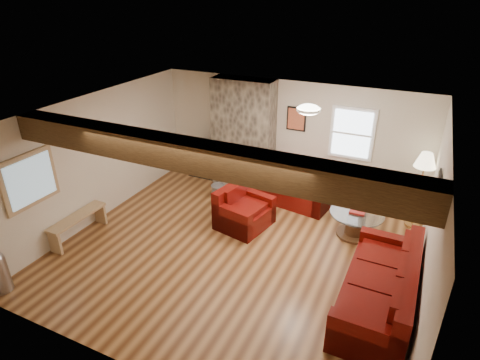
% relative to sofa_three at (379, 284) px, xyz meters
% --- Properties ---
extents(room, '(8.00, 8.00, 8.00)m').
position_rel_sofa_three_xyz_m(room, '(-2.48, 0.39, 0.81)').
color(room, '#583117').
rests_on(room, ground).
extents(floor, '(6.00, 6.00, 0.00)m').
position_rel_sofa_three_xyz_m(floor, '(-2.48, 0.39, -0.44)').
color(floor, '#583117').
rests_on(floor, ground).
extents(oak_beam, '(6.00, 0.36, 0.38)m').
position_rel_sofa_three_xyz_m(oak_beam, '(-2.48, -0.86, 1.87)').
color(oak_beam, black).
rests_on(oak_beam, room).
extents(chimney_breast, '(1.40, 0.67, 2.50)m').
position_rel_sofa_three_xyz_m(chimney_breast, '(-3.48, 2.88, 0.78)').
color(chimney_breast, '#37312B').
rests_on(chimney_breast, floor).
extents(back_window, '(0.90, 0.08, 1.10)m').
position_rel_sofa_three_xyz_m(back_window, '(-1.13, 3.10, 1.11)').
color(back_window, white).
rests_on(back_window, room).
extents(hatch_window, '(0.08, 1.00, 0.90)m').
position_rel_sofa_three_xyz_m(hatch_window, '(-5.44, -1.11, 1.01)').
color(hatch_window, '#A88458').
rests_on(hatch_window, room).
extents(ceiling_dome, '(0.40, 0.40, 0.18)m').
position_rel_sofa_three_xyz_m(ceiling_dome, '(-1.58, 1.29, 2.00)').
color(ceiling_dome, '#EDE4CA').
rests_on(ceiling_dome, room).
extents(artwork_back, '(0.42, 0.06, 0.52)m').
position_rel_sofa_three_xyz_m(artwork_back, '(-2.33, 3.10, 1.26)').
color(artwork_back, black).
rests_on(artwork_back, room).
extents(artwork_right, '(0.06, 0.55, 0.42)m').
position_rel_sofa_three_xyz_m(artwork_right, '(0.48, 0.69, 1.31)').
color(artwork_right, black).
rests_on(artwork_right, room).
extents(sofa_three, '(0.97, 2.27, 0.87)m').
position_rel_sofa_three_xyz_m(sofa_three, '(0.00, 0.00, 0.00)').
color(sofa_three, '#4A0506').
rests_on(sofa_three, floor).
extents(loveseat, '(1.77, 1.19, 0.88)m').
position_rel_sofa_three_xyz_m(loveseat, '(-2.13, 2.62, 0.00)').
color(loveseat, '#4A0506').
rests_on(loveseat, floor).
extents(armchair_red, '(1.03, 1.12, 0.79)m').
position_rel_sofa_three_xyz_m(armchair_red, '(-2.68, 1.21, -0.04)').
color(armchair_red, '#4A0506').
rests_on(armchair_red, floor).
extents(coffee_table, '(1.00, 1.00, 0.52)m').
position_rel_sofa_three_xyz_m(coffee_table, '(-0.65, 1.80, -0.19)').
color(coffee_table, '#402714').
rests_on(coffee_table, floor).
extents(tv_cabinet, '(1.05, 0.42, 0.53)m').
position_rel_sofa_three_xyz_m(tv_cabinet, '(-4.38, 2.92, -0.17)').
color(tv_cabinet, black).
rests_on(tv_cabinet, floor).
extents(television, '(0.82, 0.11, 0.47)m').
position_rel_sofa_three_xyz_m(television, '(-4.38, 2.92, 0.33)').
color(television, black).
rests_on(television, tv_cabinet).
extents(floor_lamp, '(0.39, 0.39, 1.54)m').
position_rel_sofa_three_xyz_m(floor_lamp, '(0.32, 2.65, 0.88)').
color(floor_lamp, tan).
rests_on(floor_lamp, floor).
extents(pine_bench, '(0.28, 1.22, 0.46)m').
position_rel_sofa_three_xyz_m(pine_bench, '(-5.31, -0.47, -0.21)').
color(pine_bench, '#A88458').
rests_on(pine_bench, floor).
extents(coal_bucket, '(0.33, 0.33, 0.31)m').
position_rel_sofa_three_xyz_m(coal_bucket, '(-3.70, 2.03, -0.28)').
color(coal_bucket, gray).
rests_on(coal_bucket, floor).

